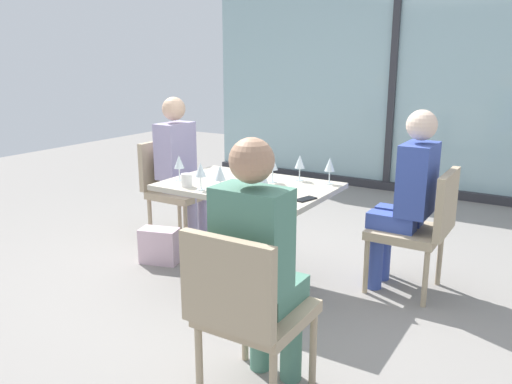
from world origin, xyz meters
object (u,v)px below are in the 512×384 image
at_px(dining_table_main, 249,213).
at_px(handbag_0, 160,246).
at_px(cell_phone_on_table, 306,199).
at_px(person_front_right, 259,257).
at_px(wine_glass_4, 330,165).
at_px(wine_glass_0, 273,164).
at_px(person_far_left, 181,163).
at_px(wine_glass_6, 201,170).
at_px(person_far_right, 407,193).
at_px(wine_glass_3, 300,162).
at_px(wine_glass_2, 263,177).
at_px(wine_glass_5, 179,162).
at_px(chair_far_right, 421,224).
at_px(chair_far_left, 172,184).
at_px(wine_glass_1, 220,174).
at_px(coffee_cup, 187,180).
at_px(chair_front_right, 246,307).

relative_size(dining_table_main, handbag_0, 3.88).
bearing_deg(cell_phone_on_table, person_front_right, -61.44).
bearing_deg(wine_glass_4, person_front_right, -79.56).
xyz_separation_m(wine_glass_0, handbag_0, (-0.91, -0.20, -0.72)).
height_order(person_far_left, wine_glass_6, person_far_left).
relative_size(person_far_right, wine_glass_3, 6.81).
height_order(wine_glass_2, wine_glass_5, same).
relative_size(wine_glass_5, handbag_0, 0.62).
bearing_deg(cell_phone_on_table, wine_glass_4, 111.39).
bearing_deg(wine_glass_3, person_front_right, -70.58).
distance_m(wine_glass_0, wine_glass_3, 0.20).
relative_size(chair_far_right, wine_glass_3, 4.70).
xyz_separation_m(person_far_right, wine_glass_6, (-1.16, -0.76, 0.16)).
height_order(person_far_left, wine_glass_4, person_far_left).
distance_m(dining_table_main, chair_far_left, 1.18).
relative_size(person_front_right, wine_glass_1, 6.81).
distance_m(dining_table_main, person_far_left, 1.10).
relative_size(wine_glass_2, coffee_cup, 2.06).
xyz_separation_m(person_far_right, wine_glass_2, (-0.72, -0.71, 0.16)).
bearing_deg(handbag_0, wine_glass_4, -0.18).
height_order(person_far_right, wine_glass_6, person_far_right).
relative_size(person_far_left, coffee_cup, 14.00).
bearing_deg(wine_glass_3, dining_table_main, -131.56).
bearing_deg(wine_glass_0, wine_glass_2, -69.08).
relative_size(person_far_left, wine_glass_3, 6.81).
height_order(person_far_right, coffee_cup, person_far_right).
bearing_deg(wine_glass_1, wine_glass_2, 12.37).
distance_m(wine_glass_3, coffee_cup, 0.81).
bearing_deg(person_far_right, wine_glass_3, -166.54).
distance_m(chair_front_right, wine_glass_6, 1.31).
relative_size(wine_glass_4, wine_glass_6, 1.00).
xyz_separation_m(wine_glass_5, wine_glass_6, (0.29, -0.13, 0.00)).
xyz_separation_m(dining_table_main, wine_glass_5, (-0.48, -0.17, 0.34)).
xyz_separation_m(chair_front_right, coffee_cup, (-1.04, 0.89, 0.28)).
bearing_deg(person_far_left, coffee_cup, -48.21).
distance_m(chair_far_right, wine_glass_5, 1.73).
bearing_deg(chair_front_right, wine_glass_3, 108.06).
relative_size(chair_far_right, wine_glass_5, 4.70).
relative_size(person_front_right, cell_phone_on_table, 8.75).
bearing_deg(chair_far_left, wine_glass_5, -45.65).
xyz_separation_m(chair_front_right, cell_phone_on_table, (-0.20, 1.01, 0.24)).
relative_size(chair_front_right, handbag_0, 2.90).
xyz_separation_m(chair_far_left, handbag_0, (0.30, -0.53, -0.36)).
bearing_deg(chair_far_right, wine_glass_4, -165.63).
height_order(chair_front_right, coffee_cup, chair_front_right).
height_order(wine_glass_0, wine_glass_2, same).
height_order(chair_far_right, wine_glass_1, wine_glass_1).
bearing_deg(coffee_cup, chair_far_left, 136.15).
distance_m(chair_far_left, wine_glass_2, 1.57).
xyz_separation_m(person_front_right, handbag_0, (-1.52, 0.99, -0.56)).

